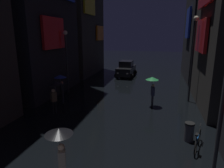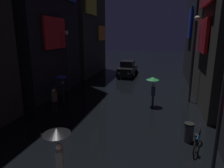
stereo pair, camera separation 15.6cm
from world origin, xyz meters
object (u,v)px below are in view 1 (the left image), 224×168
object	(u,v)px
pedestrian_foreground_right_black	(55,88)
pedestrian_near_crossing_green	(152,83)
car_distant	(126,69)
trash_bin	(189,132)
bicycle_parked_at_storefront	(198,140)
pedestrian_far_right_black	(60,142)
streetlamp_right_far	(193,51)
streetlamp_left_far	(66,55)
pedestrian_foreground_left_blue	(61,81)

from	to	relation	value
pedestrian_foreground_right_black	pedestrian_near_crossing_green	bearing A→B (deg)	25.48
car_distant	trash_bin	bearing A→B (deg)	-68.73
pedestrian_near_crossing_green	bicycle_parked_at_storefront	size ratio (longest dim) A/B	1.20
pedestrian_far_right_black	bicycle_parked_at_storefront	bearing A→B (deg)	37.06
streetlamp_right_far	trash_bin	distance (m)	7.08
pedestrian_near_crossing_green	streetlamp_left_far	bearing A→B (deg)	166.44
pedestrian_foreground_left_blue	bicycle_parked_at_storefront	size ratio (longest dim) A/B	1.20
pedestrian_foreground_right_black	bicycle_parked_at_storefront	xyz separation A→B (m)	(8.23, -2.21, -1.28)
bicycle_parked_at_storefront	streetlamp_left_far	xyz separation A→B (m)	(-9.60, 6.80, 2.95)
pedestrian_near_crossing_green	pedestrian_foreground_right_black	world-z (taller)	same
streetlamp_right_far	streetlamp_left_far	distance (m)	10.01
pedestrian_far_right_black	car_distant	world-z (taller)	pedestrian_far_right_black
pedestrian_near_crossing_green	car_distant	distance (m)	10.49
bicycle_parked_at_storefront	streetlamp_right_far	world-z (taller)	streetlamp_right_far
trash_bin	bicycle_parked_at_storefront	bearing A→B (deg)	-64.31
pedestrian_far_right_black	streetlamp_left_far	bearing A→B (deg)	115.00
pedestrian_foreground_right_black	streetlamp_right_far	xyz separation A→B (m)	(8.64, 4.58, 2.17)
pedestrian_far_right_black	pedestrian_near_crossing_green	size ratio (longest dim) A/B	1.00
streetlamp_left_far	trash_bin	size ratio (longest dim) A/B	5.71
car_distant	streetlamp_left_far	size ratio (longest dim) A/B	0.79
pedestrian_foreground_left_blue	trash_bin	xyz separation A→B (m)	(8.54, -3.58, -1.20)
streetlamp_left_far	pedestrian_foreground_right_black	bearing A→B (deg)	-73.46
pedestrian_foreground_left_blue	streetlamp_left_far	size ratio (longest dim) A/B	0.40
pedestrian_near_crossing_green	bicycle_parked_at_storefront	world-z (taller)	pedestrian_near_crossing_green
bicycle_parked_at_storefront	streetlamp_left_far	size ratio (longest dim) A/B	0.33
pedestrian_far_right_black	streetlamp_right_far	size ratio (longest dim) A/B	0.34
car_distant	streetlamp_left_far	distance (m)	9.23
car_distant	trash_bin	xyz separation A→B (m)	(5.55, -14.27, -0.46)
pedestrian_near_crossing_green	trash_bin	bearing A→B (deg)	-65.73
pedestrian_foreground_right_black	car_distant	world-z (taller)	pedestrian_foreground_right_black
pedestrian_near_crossing_green	car_distant	xyz separation A→B (m)	(-3.56, 9.84, -0.74)
pedestrian_foreground_right_black	trash_bin	xyz separation A→B (m)	(7.94, -1.60, -1.20)
streetlamp_right_far	pedestrian_far_right_black	bearing A→B (deg)	-116.40
bicycle_parked_at_storefront	streetlamp_right_far	xyz separation A→B (m)	(0.40, 6.79, 3.45)
pedestrian_near_crossing_green	bicycle_parked_at_storefront	xyz separation A→B (m)	(2.29, -5.04, -1.28)
streetlamp_left_far	pedestrian_far_right_black	bearing A→B (deg)	-65.00
pedestrian_foreground_left_blue	pedestrian_foreground_right_black	world-z (taller)	same
car_distant	streetlamp_left_far	xyz separation A→B (m)	(-3.75, -8.08, 2.41)
pedestrian_foreground_right_black	streetlamp_right_far	size ratio (longest dim) A/B	0.34
pedestrian_far_right_black	streetlamp_right_far	distance (m)	11.79
pedestrian_far_right_black	bicycle_parked_at_storefront	world-z (taller)	pedestrian_far_right_black
bicycle_parked_at_storefront	pedestrian_far_right_black	bearing A→B (deg)	-142.94
bicycle_parked_at_storefront	car_distant	distance (m)	16.00
pedestrian_near_crossing_green	trash_bin	size ratio (longest dim) A/B	2.28
bicycle_parked_at_storefront	streetlamp_left_far	bearing A→B (deg)	144.66
pedestrian_foreground_left_blue	pedestrian_foreground_right_black	xyz separation A→B (m)	(0.60, -1.98, 0.00)
pedestrian_foreground_left_blue	pedestrian_near_crossing_green	distance (m)	6.60
bicycle_parked_at_storefront	trash_bin	distance (m)	0.69
pedestrian_foreground_right_black	trash_bin	size ratio (longest dim) A/B	2.28
car_distant	streetlamp_left_far	bearing A→B (deg)	-114.87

